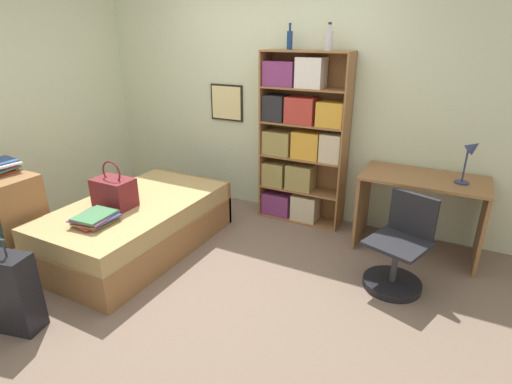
% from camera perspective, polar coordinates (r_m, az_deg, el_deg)
% --- Properties ---
extents(ground_plane, '(14.00, 14.00, 0.00)m').
position_cam_1_polar(ground_plane, '(3.77, -7.93, -10.31)').
color(ground_plane, '#756051').
extents(wall_back, '(10.00, 0.09, 2.60)m').
position_cam_1_polar(wall_back, '(4.60, 2.64, 13.14)').
color(wall_back, beige).
rests_on(wall_back, ground_plane).
extents(wall_left, '(0.06, 10.00, 2.60)m').
position_cam_1_polar(wall_left, '(4.96, -31.28, 10.72)').
color(wall_left, beige).
rests_on(wall_left, ground_plane).
extents(bed, '(1.05, 1.82, 0.48)m').
position_cam_1_polar(bed, '(4.09, -16.41, -4.50)').
color(bed, olive).
rests_on(bed, ground_plane).
extents(handbag, '(0.37, 0.24, 0.44)m').
position_cam_1_polar(handbag, '(3.91, -19.61, -0.00)').
color(handbag, maroon).
rests_on(handbag, bed).
extents(book_stack_on_bed, '(0.34, 0.38, 0.09)m').
position_cam_1_polar(book_stack_on_bed, '(3.65, -21.95, -3.48)').
color(book_stack_on_bed, '#7A336B').
rests_on(book_stack_on_bed, bed).
extents(dresser, '(0.63, 0.47, 0.81)m').
position_cam_1_polar(dresser, '(4.34, -32.07, -3.14)').
color(dresser, olive).
rests_on(dresser, ground_plane).
extents(bookcase, '(0.93, 0.30, 1.83)m').
position_cam_1_polar(bookcase, '(4.34, 6.17, 7.23)').
color(bookcase, olive).
rests_on(bookcase, ground_plane).
extents(bottle_green, '(0.06, 0.06, 0.25)m').
position_cam_1_polar(bottle_green, '(4.29, 4.84, 20.89)').
color(bottle_green, navy).
rests_on(bottle_green, bookcase).
extents(bottle_brown, '(0.08, 0.08, 0.25)m').
position_cam_1_polar(bottle_brown, '(4.12, 10.39, 20.61)').
color(bottle_brown, '#B7BCC1').
rests_on(bottle_brown, bookcase).
extents(desk, '(1.11, 0.59, 0.76)m').
position_cam_1_polar(desk, '(4.06, 22.48, -1.19)').
color(desk, olive).
rests_on(desk, ground_plane).
extents(desk_lamp, '(0.17, 0.12, 0.41)m').
position_cam_1_polar(desk_lamp, '(3.88, 28.37, 4.80)').
color(desk_lamp, navy).
rests_on(desk_lamp, desk).
extents(desk_chair, '(0.55, 0.55, 0.79)m').
position_cam_1_polar(desk_chair, '(3.54, 19.58, -9.07)').
color(desk_chair, black).
rests_on(desk_chair, ground_plane).
extents(waste_bin, '(0.24, 0.24, 0.25)m').
position_cam_1_polar(waste_bin, '(4.17, 19.74, -6.14)').
color(waste_bin, '#B7B2A8').
rests_on(waste_bin, ground_plane).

